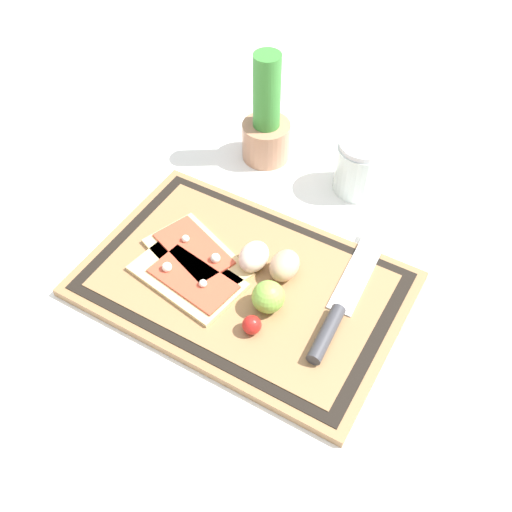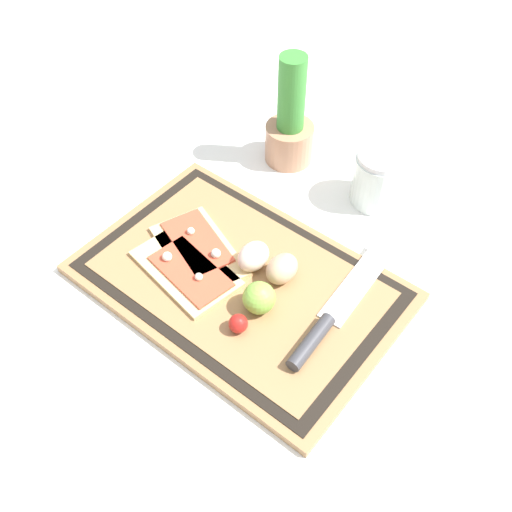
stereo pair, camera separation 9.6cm
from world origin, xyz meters
name	(u,v)px [view 1 (the left image)]	position (x,y,z in m)	size (l,w,h in m)	color
ground_plane	(243,287)	(0.00, 0.00, 0.00)	(6.00, 6.00, 0.00)	white
cutting_board	(243,284)	(0.00, 0.00, 0.01)	(0.50, 0.33, 0.02)	#997047
pizza_slice_near	(188,277)	(-0.08, -0.04, 0.02)	(0.19, 0.13, 0.02)	#DBBC7F
pizza_slice_far	(198,254)	(-0.09, 0.01, 0.02)	(0.20, 0.16, 0.02)	#DBBC7F
knife	(338,312)	(0.16, 0.01, 0.03)	(0.05, 0.29, 0.02)	silver
egg_brown	(285,265)	(0.05, 0.04, 0.04)	(0.04, 0.06, 0.04)	tan
egg_pink	(256,258)	(0.00, 0.03, 0.04)	(0.04, 0.06, 0.04)	beige
lime	(268,297)	(0.06, -0.03, 0.04)	(0.05, 0.05, 0.05)	#7FB742
cherry_tomato_red	(252,325)	(0.06, -0.08, 0.03)	(0.03, 0.03, 0.03)	red
herb_pot	(266,124)	(-0.13, 0.30, 0.08)	(0.09, 0.09, 0.22)	#AD7A5B
sauce_jar	(360,169)	(0.06, 0.31, 0.04)	(0.09, 0.09, 0.10)	silver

